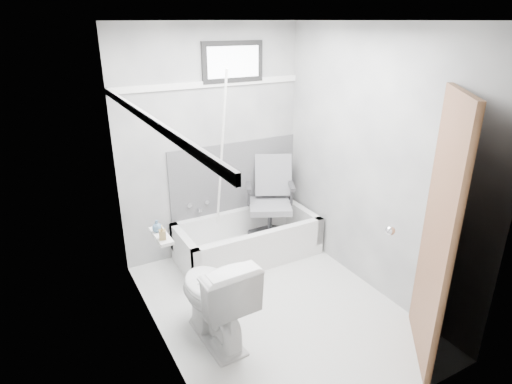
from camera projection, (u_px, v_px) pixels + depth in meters
floor at (275, 308)px, 3.84m from camera, size 2.60×2.60×0.00m
ceiling at (280, 21)px, 2.95m from camera, size 2.60×2.60×0.00m
wall_back at (212, 145)px, 4.45m from camera, size 2.00×0.02×2.40m
wall_front at (401, 256)px, 2.34m from camera, size 2.00×0.02×2.40m
wall_left at (154, 208)px, 2.95m from camera, size 0.02×2.60×2.40m
wall_right at (372, 164)px, 3.85m from camera, size 0.02×2.60×2.40m
bathtub at (248, 239)px, 4.62m from camera, size 1.50×0.70×0.42m
office_chair at (270, 200)px, 4.66m from camera, size 0.71×0.71×0.92m
toilet at (214, 297)px, 3.34m from camera, size 0.48×0.82×0.78m
door at (501, 245)px, 2.87m from camera, size 0.78×0.78×2.00m
window at (233, 62)px, 4.25m from camera, size 0.66×0.04×0.40m
backerboard at (235, 177)px, 4.71m from camera, size 1.50×0.02×0.78m
trim_back at (210, 84)px, 4.21m from camera, size 2.00×0.02×0.06m
trim_left at (147, 118)px, 2.72m from camera, size 0.02×2.60×0.06m
pole at (221, 165)px, 4.31m from camera, size 0.02×0.41×1.92m
shelf at (161, 236)px, 3.21m from camera, size 0.10×0.32×0.02m
soap_bottle_a at (162, 233)px, 3.11m from camera, size 0.06×0.06×0.11m
soap_bottle_b at (157, 226)px, 3.23m from camera, size 0.10×0.10×0.09m
faucet at (198, 206)px, 4.58m from camera, size 0.26×0.10×0.16m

